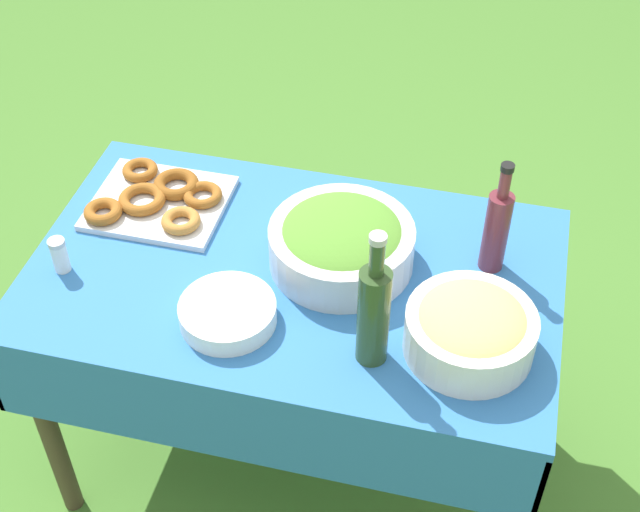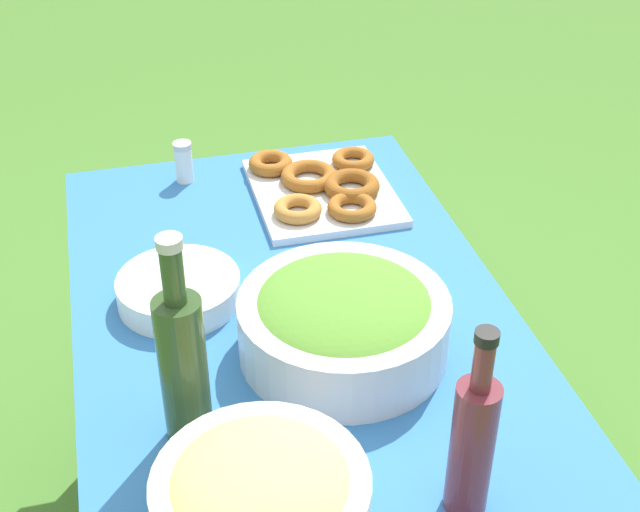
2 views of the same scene
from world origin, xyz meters
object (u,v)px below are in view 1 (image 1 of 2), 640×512
pasta_bowl (470,329)px  olive_oil_bottle (374,312)px  plate_stack (228,313)px  wine_bottle (497,228)px  salad_bowl (342,242)px  donut_platter (159,199)px

pasta_bowl → olive_oil_bottle: size_ratio=0.81×
pasta_bowl → plate_stack: (0.51, 0.04, -0.04)m
pasta_bowl → wine_bottle: wine_bottle is taller
salad_bowl → wine_bottle: 0.35m
wine_bottle → pasta_bowl: bearing=85.6°
olive_oil_bottle → pasta_bowl: bearing=-160.9°
plate_stack → salad_bowl: bearing=-129.7°
pasta_bowl → donut_platter: size_ratio=0.80×
donut_platter → wine_bottle: 0.82m
olive_oil_bottle → wine_bottle: 0.39m
pasta_bowl → olive_oil_bottle: (0.19, 0.07, 0.07)m
plate_stack → wine_bottle: bearing=-149.9°
plate_stack → pasta_bowl: bearing=-175.2°
wine_bottle → plate_stack: bearing=30.1°
pasta_bowl → wine_bottle: 0.27m
donut_platter → olive_oil_bottle: bearing=149.9°
pasta_bowl → donut_platter: pasta_bowl is taller
salad_bowl → wine_bottle: (-0.34, -0.07, 0.05)m
pasta_bowl → plate_stack: bearing=4.8°
donut_platter → plate_stack: plate_stack is taller
plate_stack → olive_oil_bottle: size_ratio=0.63×
wine_bottle → salad_bowl: bearing=12.1°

